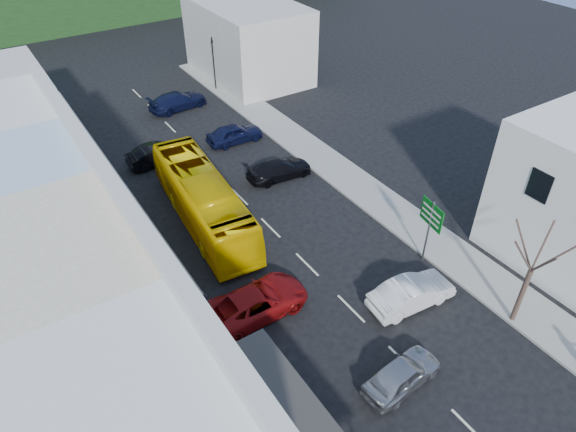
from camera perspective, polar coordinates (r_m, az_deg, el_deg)
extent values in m
plane|color=black|center=(27.20, 7.01, -10.16)|extent=(120.00, 120.00, 0.00)
cube|color=gray|center=(31.20, -15.79, -3.92)|extent=(3.00, 52.00, 0.15)
cube|color=gray|center=(36.79, 6.44, 4.40)|extent=(3.00, 52.00, 0.15)
cube|color=beige|center=(22.94, -23.11, -10.61)|extent=(7.00, 8.00, 8.00)
cube|color=#AE1C12|center=(23.99, -13.19, -8.69)|extent=(1.30, 6.80, 0.08)
cube|color=#A6BFD8|center=(28.39, -26.49, -1.34)|extent=(7.00, 6.00, 8.00)
cube|color=#195926|center=(29.25, -18.38, -0.12)|extent=(1.30, 5.10, 0.08)
cube|color=silver|center=(33.97, -28.58, 4.46)|extent=(7.00, 7.00, 8.00)
cube|color=#50151B|center=(34.69, -21.69, 5.36)|extent=(1.30, 5.95, 0.08)
cube|color=#B7B2A8|center=(52.18, -4.47, 18.86)|extent=(8.00, 12.00, 7.00)
imported|color=#F2C400|center=(31.97, -9.39, 1.66)|extent=(3.55, 11.78, 3.10)
imported|color=#A5A5A9|center=(24.15, 12.53, -16.79)|extent=(4.55, 2.22, 1.40)
imported|color=silver|center=(27.47, 13.54, -8.45)|extent=(4.54, 2.17, 1.40)
imported|color=maroon|center=(26.36, -3.56, -9.62)|extent=(4.63, 1.98, 1.40)
imported|color=black|center=(36.24, -0.96, 5.26)|extent=(4.63, 2.17, 1.40)
imported|color=black|center=(40.86, -5.94, 9.04)|extent=(4.46, 1.96, 1.40)
imported|color=black|center=(39.12, -14.26, 6.65)|extent=(4.43, 1.88, 1.40)
imported|color=black|center=(47.03, -12.13, 12.35)|extent=(4.68, 2.33, 1.40)
imported|color=black|center=(26.10, -9.00, -9.78)|extent=(0.58, 0.70, 1.70)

